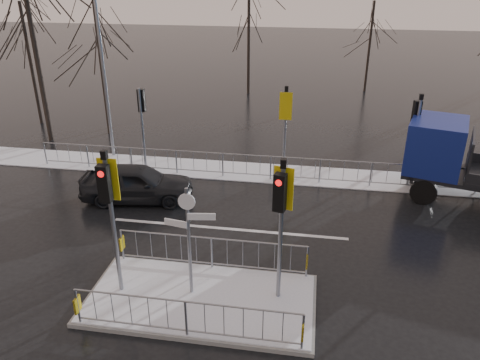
% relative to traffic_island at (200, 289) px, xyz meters
% --- Properties ---
extents(ground, '(120.00, 120.00, 0.00)m').
position_rel_traffic_island_xyz_m(ground, '(0.01, -0.01, -0.39)').
color(ground, black).
rests_on(ground, ground).
extents(snow_verge, '(30.00, 2.00, 0.04)m').
position_rel_traffic_island_xyz_m(snow_verge, '(0.01, 8.59, -0.37)').
color(snow_verge, white).
rests_on(snow_verge, ground).
extents(lane_markings, '(8.00, 11.38, 0.01)m').
position_rel_traffic_island_xyz_m(lane_markings, '(0.01, -0.34, -0.39)').
color(lane_markings, silver).
rests_on(lane_markings, ground).
extents(traffic_island, '(6.00, 3.04, 4.15)m').
position_rel_traffic_island_xyz_m(traffic_island, '(0.00, 0.00, 0.00)').
color(traffic_island, slate).
rests_on(traffic_island, ground).
extents(far_kerb_fixtures, '(18.00, 0.65, 3.83)m').
position_rel_traffic_island_xyz_m(far_kerb_fixtures, '(0.31, 8.08, 0.63)').
color(far_kerb_fixtures, gray).
rests_on(far_kerb_fixtures, ground).
extents(car_far_lane, '(4.32, 2.21, 1.41)m').
position_rel_traffic_island_xyz_m(car_far_lane, '(-3.73, 5.36, 0.31)').
color(car_far_lane, black).
rests_on(car_far_lane, ground).
extents(flatbed_truck, '(6.76, 3.98, 2.95)m').
position_rel_traffic_island_xyz_m(flatbed_truck, '(8.06, 7.51, 1.18)').
color(flatbed_truck, black).
rests_on(flatbed_truck, ground).
extents(tree_near_a, '(4.75, 4.75, 8.97)m').
position_rel_traffic_island_xyz_m(tree_near_a, '(-10.49, 10.99, 5.72)').
color(tree_near_a, black).
rests_on(tree_near_a, ground).
extents(tree_near_b, '(4.00, 4.00, 7.55)m').
position_rel_traffic_island_xyz_m(tree_near_b, '(-7.99, 12.49, 4.76)').
color(tree_near_b, black).
rests_on(tree_near_b, ground).
extents(tree_near_c, '(3.50, 3.50, 6.61)m').
position_rel_traffic_island_xyz_m(tree_near_c, '(-12.49, 13.49, 4.11)').
color(tree_near_c, black).
rests_on(tree_near_c, ground).
extents(tree_far_a, '(3.75, 3.75, 7.08)m').
position_rel_traffic_island_xyz_m(tree_far_a, '(-1.99, 21.99, 4.43)').
color(tree_far_a, black).
rests_on(tree_far_a, ground).
extents(tree_far_b, '(3.25, 3.25, 6.14)m').
position_rel_traffic_island_xyz_m(tree_far_b, '(6.01, 23.99, 3.79)').
color(tree_far_b, black).
rests_on(tree_far_b, ground).
extents(street_lamp_left, '(1.25, 0.18, 8.20)m').
position_rel_traffic_island_xyz_m(street_lamp_left, '(-6.42, 9.49, 4.10)').
color(street_lamp_left, gray).
rests_on(street_lamp_left, ground).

